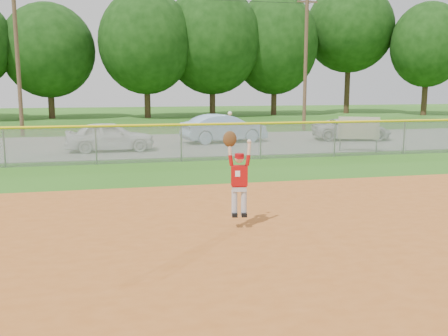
# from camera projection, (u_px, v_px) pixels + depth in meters

# --- Properties ---
(ground) EXTENTS (120.00, 120.00, 0.00)m
(ground) POSITION_uv_depth(u_px,v_px,m) (245.00, 232.00, 10.58)
(ground) COLOR #275B15
(ground) RESTS_ON ground
(clay_infield) EXTENTS (24.00, 16.00, 0.04)m
(clay_infield) POSITION_uv_depth(u_px,v_px,m) (295.00, 287.00, 7.69)
(clay_infield) COLOR #A4541D
(clay_infield) RESTS_ON ground
(parking_strip) EXTENTS (44.00, 10.00, 0.03)m
(parking_strip) POSITION_uv_depth(u_px,v_px,m) (166.00, 144.00, 25.97)
(parking_strip) COLOR slate
(parking_strip) RESTS_ON ground
(car_white_a) EXTENTS (4.05, 1.65, 1.37)m
(car_white_a) POSITION_uv_depth(u_px,v_px,m) (110.00, 136.00, 23.08)
(car_white_a) COLOR white
(car_white_a) RESTS_ON parking_strip
(car_blue) EXTENTS (4.74, 2.41, 1.49)m
(car_blue) POSITION_uv_depth(u_px,v_px,m) (224.00, 128.00, 26.58)
(car_blue) COLOR #90B1D7
(car_blue) RESTS_ON parking_strip
(car_white_b) EXTENTS (4.57, 2.74, 1.19)m
(car_white_b) POSITION_uv_depth(u_px,v_px,m) (351.00, 129.00, 27.80)
(car_white_b) COLOR silver
(car_white_b) RESTS_ON parking_strip
(sponsor_sign) EXTENTS (1.69, 0.80, 1.63)m
(sponsor_sign) POSITION_uv_depth(u_px,v_px,m) (359.00, 129.00, 22.84)
(sponsor_sign) COLOR gray
(sponsor_sign) RESTS_ON ground
(outfield_fence) EXTENTS (40.06, 0.10, 1.55)m
(outfield_fence) POSITION_uv_depth(u_px,v_px,m) (181.00, 140.00, 20.06)
(outfield_fence) COLOR gray
(outfield_fence) RESTS_ON ground
(power_lines) EXTENTS (19.40, 0.24, 9.00)m
(power_lines) POSITION_uv_depth(u_px,v_px,m) (170.00, 59.00, 31.19)
(power_lines) COLOR #4C3823
(power_lines) RESTS_ON ground
(tree_line) EXTENTS (62.37, 13.00, 14.43)m
(tree_line) POSITION_uv_depth(u_px,v_px,m) (150.00, 35.00, 46.01)
(tree_line) COLOR #422D1C
(tree_line) RESTS_ON ground
(ballplayer) EXTENTS (0.61, 0.29, 2.25)m
(ballplayer) POSITION_uv_depth(u_px,v_px,m) (238.00, 174.00, 10.60)
(ballplayer) COLOR silver
(ballplayer) RESTS_ON ground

